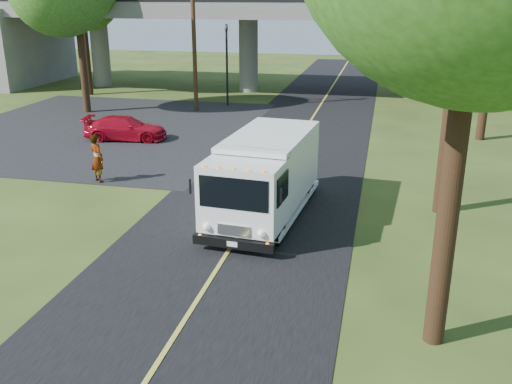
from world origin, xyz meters
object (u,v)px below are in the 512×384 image
(traffic_signal, at_px, (227,56))
(red_sedan, at_px, (125,128))
(step_van, at_px, (265,174))
(pedestrian, at_px, (97,158))
(utility_pole, at_px, (194,36))

(traffic_signal, distance_m, red_sedan, 10.68)
(traffic_signal, height_order, step_van, traffic_signal)
(step_van, height_order, pedestrian, step_van)
(traffic_signal, bearing_deg, red_sedan, -104.51)
(red_sedan, height_order, pedestrian, pedestrian)
(red_sedan, relative_size, pedestrian, 2.15)
(traffic_signal, height_order, utility_pole, utility_pole)
(utility_pole, distance_m, red_sedan, 9.03)
(traffic_signal, xyz_separation_m, step_van, (6.46, -18.76, -1.72))
(step_van, distance_m, pedestrian, 7.51)
(pedestrian, bearing_deg, red_sedan, -40.23)
(utility_pole, height_order, red_sedan, utility_pole)
(red_sedan, bearing_deg, utility_pole, -16.15)
(step_van, bearing_deg, red_sedan, 140.77)
(traffic_signal, xyz_separation_m, utility_pole, (-1.50, -2.00, 1.40))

